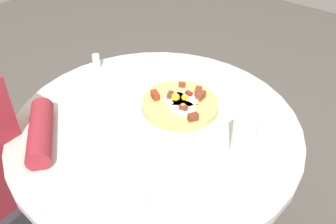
# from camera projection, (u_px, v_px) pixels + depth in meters

# --- Properties ---
(dining_table) EXTENTS (0.93, 0.93, 0.72)m
(dining_table) POSITION_uv_depth(u_px,v_px,m) (156.00, 161.00, 1.29)
(dining_table) COLOR beige
(dining_table) RESTS_ON ground_plane
(pizza_plate) EXTENTS (0.30, 0.30, 0.01)m
(pizza_plate) POSITION_uv_depth(u_px,v_px,m) (180.00, 109.00, 1.23)
(pizza_plate) COLOR white
(pizza_plate) RESTS_ON dining_table
(breakfast_pizza) EXTENTS (0.25, 0.25, 0.05)m
(breakfast_pizza) POSITION_uv_depth(u_px,v_px,m) (180.00, 104.00, 1.22)
(breakfast_pizza) COLOR tan
(breakfast_pizza) RESTS_ON pizza_plate
(bread_plate) EXTENTS (0.17, 0.17, 0.01)m
(bread_plate) POSITION_uv_depth(u_px,v_px,m) (218.00, 191.00, 0.96)
(bread_plate) COLOR silver
(bread_plate) RESTS_ON dining_table
(napkin) EXTENTS (0.22, 0.22, 0.00)m
(napkin) POSITION_uv_depth(u_px,v_px,m) (109.00, 202.00, 0.94)
(napkin) COLOR white
(napkin) RESTS_ON dining_table
(fork) EXTENTS (0.14, 0.13, 0.00)m
(fork) POSITION_uv_depth(u_px,v_px,m) (109.00, 195.00, 0.95)
(fork) COLOR silver
(fork) RESTS_ON napkin
(knife) EXTENTS (0.14, 0.13, 0.00)m
(knife) POSITION_uv_depth(u_px,v_px,m) (109.00, 207.00, 0.92)
(knife) COLOR silver
(knife) RESTS_ON napkin
(water_glass) EXTENTS (0.07, 0.07, 0.13)m
(water_glass) POSITION_uv_depth(u_px,v_px,m) (244.00, 135.00, 1.04)
(water_glass) COLOR silver
(water_glass) RESTS_ON dining_table
(salt_shaker) EXTENTS (0.03, 0.03, 0.06)m
(salt_shaker) POSITION_uv_depth(u_px,v_px,m) (96.00, 61.00, 1.43)
(salt_shaker) COLOR white
(salt_shaker) RESTS_ON dining_table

